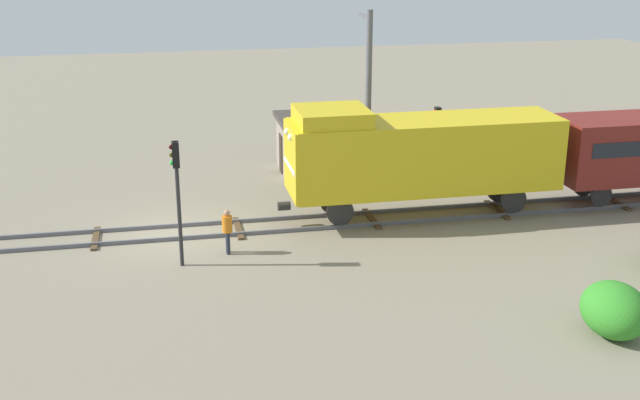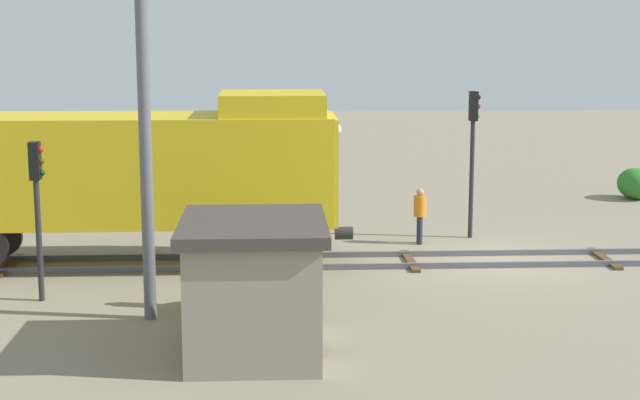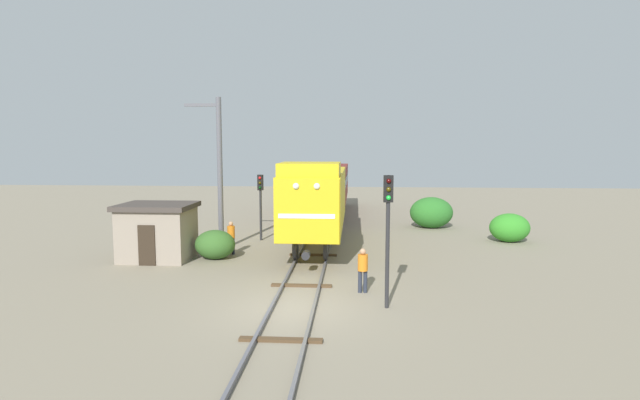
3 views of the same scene
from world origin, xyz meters
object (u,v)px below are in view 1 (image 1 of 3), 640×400
Objects in this scene: catenary_mast at (368,93)px; relay_hut at (307,143)px; traffic_signal_mid at (437,133)px; worker_by_signal at (349,168)px; traffic_signal_near at (177,181)px; worker_near_track at (227,228)px; locomotive at (420,153)px.

relay_hut is (-2.44, -2.39, -2.87)m from catenary_mast.
worker_by_signal is at bearing -101.72° from traffic_signal_mid.
traffic_signal_near is 2.88m from worker_near_track.
traffic_signal_near is (3.20, -9.83, 0.38)m from locomotive.
worker_near_track and worker_by_signal have the same top height.
worker_by_signal is 0.49× the size of relay_hut.
traffic_signal_mid is at bearing 59.18° from catenary_mast.
relay_hut is (-7.50, -3.25, -1.38)m from locomotive.
relay_hut is at bearing -128.39° from traffic_signal_mid.
relay_hut is at bearing -135.58° from catenary_mast.
locomotive is 8.29m from relay_hut.
traffic_signal_mid is (-3.40, 1.92, -0.08)m from locomotive.
locomotive is 6.82× the size of worker_near_track.
relay_hut is (-3.30, -1.32, 0.40)m from worker_by_signal.
traffic_signal_mid is 0.48× the size of catenary_mast.
catenary_mast is at bearing -170.33° from locomotive.
locomotive is at bearing 105.35° from worker_by_signal.
worker_by_signal is at bearing -51.22° from catenary_mast.
traffic_signal_mid is 6.73m from relay_hut.
worker_by_signal is (-4.20, -1.93, -1.78)m from locomotive.
worker_by_signal is at bearing -178.55° from worker_near_track.
traffic_signal_mid is at bearing 158.90° from worker_by_signal.
traffic_signal_near is 2.68× the size of worker_near_track.
relay_hut reaches higher than worker_by_signal.
catenary_mast is at bearing 132.65° from traffic_signal_near.
traffic_signal_near is at bearing -20.64° from worker_near_track.
traffic_signal_near is at bearing 33.76° from worker_by_signal.
worker_by_signal is 0.21× the size of catenary_mast.
catenary_mast is (-0.86, 1.07, 3.26)m from worker_by_signal.
catenary_mast reaches higher than relay_hut.
worker_by_signal is 3.58m from relay_hut.
traffic_signal_near is at bearing -47.35° from catenary_mast.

